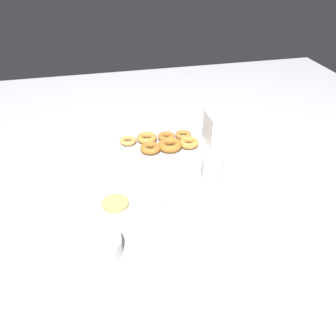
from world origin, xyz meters
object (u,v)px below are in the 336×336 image
at_px(pancake_2, 153,204).
at_px(container_stack, 220,129).
at_px(donut_tray, 162,143).
at_px(pancake_3, 201,226).
at_px(pancake_0, 153,233).
at_px(batter_bowl, 96,247).
at_px(pancake_1, 214,202).
at_px(pancake_4, 115,203).
at_px(pancake_5, 235,228).
at_px(paper_cup, 213,167).

xyz_separation_m(pancake_2, container_stack, (-0.40, -0.39, 0.07)).
height_order(donut_tray, container_stack, container_stack).
bearing_deg(pancake_3, container_stack, -115.89).
relative_size(pancake_0, batter_bowl, 0.65).
bearing_deg(batter_bowl, pancake_2, -138.81).
bearing_deg(pancake_1, pancake_4, -11.96).
bearing_deg(batter_bowl, pancake_1, -161.40).
distance_m(pancake_4, pancake_5, 0.46).
xyz_separation_m(pancake_1, container_stack, (-0.18, -0.43, 0.07)).
relative_size(pancake_4, batter_bowl, 0.64).
bearing_deg(container_stack, pancake_5, 75.68).
xyz_separation_m(pancake_1, pancake_2, (0.23, -0.04, 0.00)).
relative_size(pancake_2, donut_tray, 0.23).
bearing_deg(pancake_0, pancake_2, -101.15).
height_order(pancake_3, pancake_5, same).
distance_m(pancake_3, pancake_4, 0.34).
bearing_deg(pancake_3, batter_bowl, 6.21).
relative_size(pancake_2, pancake_3, 0.81).
height_order(pancake_0, container_stack, container_stack).
bearing_deg(pancake_0, pancake_4, -59.19).
height_order(pancake_1, pancake_2, pancake_2).
bearing_deg(paper_cup, pancake_5, 86.04).
bearing_deg(pancake_2, paper_cup, -155.87).
distance_m(pancake_4, paper_cup, 0.43).
distance_m(pancake_3, batter_bowl, 0.37).
bearing_deg(pancake_4, pancake_3, 145.58).
bearing_deg(pancake_1, pancake_2, -10.91).
relative_size(donut_tray, batter_bowl, 2.42).
relative_size(pancake_4, pancake_5, 1.11).
distance_m(pancake_1, pancake_4, 0.38).
distance_m(batter_bowl, paper_cup, 0.60).
bearing_deg(pancake_5, container_stack, -104.32).
distance_m(donut_tray, paper_cup, 0.34).
bearing_deg(pancake_2, pancake_4, -13.64).
height_order(batter_bowl, container_stack, container_stack).
distance_m(pancake_3, pancake_5, 0.12).
distance_m(pancake_0, pancake_5, 0.29).
relative_size(pancake_1, pancake_5, 1.20).
bearing_deg(pancake_2, container_stack, -136.03).
bearing_deg(container_stack, pancake_0, 51.33).
height_order(pancake_3, donut_tray, donut_tray).
height_order(container_stack, paper_cup, container_stack).
xyz_separation_m(pancake_0, donut_tray, (-0.16, -0.58, 0.01)).
bearing_deg(paper_cup, batter_bowl, 32.60).
xyz_separation_m(pancake_0, pancake_2, (-0.03, -0.15, 0.00)).
height_order(pancake_2, pancake_3, pancake_2).
relative_size(pancake_0, donut_tray, 0.27).
xyz_separation_m(pancake_1, paper_cup, (-0.05, -0.17, 0.05)).
relative_size(pancake_3, container_stack, 0.71).
distance_m(pancake_2, batter_bowl, 0.30).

